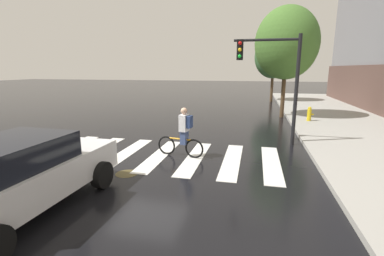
# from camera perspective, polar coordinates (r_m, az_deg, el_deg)

# --- Properties ---
(ground_plane) EXTENTS (120.00, 120.00, 0.00)m
(ground_plane) POSITION_cam_1_polar(r_m,az_deg,el_deg) (9.80, -9.15, -5.43)
(ground_plane) COLOR black
(crosswalk_stripes) EXTENTS (8.03, 3.64, 0.01)m
(crosswalk_stripes) POSITION_cam_1_polar(r_m,az_deg,el_deg) (9.64, -6.72, -5.60)
(crosswalk_stripes) COLOR silver
(crosswalk_stripes) RESTS_ON ground
(manhole_cover) EXTENTS (0.64, 0.64, 0.01)m
(manhole_cover) POSITION_cam_1_polar(r_m,az_deg,el_deg) (8.18, -13.42, -9.19)
(manhole_cover) COLOR #473D1E
(manhole_cover) RESTS_ON ground
(sedan_near) EXTENTS (2.28, 4.66, 1.59)m
(sedan_near) POSITION_cam_1_polar(r_m,az_deg,el_deg) (6.70, -32.58, -8.28)
(sedan_near) COLOR silver
(sedan_near) RESTS_ON ground
(cyclist) EXTENTS (1.69, 0.41, 1.69)m
(cyclist) POSITION_cam_1_polar(r_m,az_deg,el_deg) (9.21, -1.82, -0.97)
(cyclist) COLOR black
(cyclist) RESTS_ON ground
(traffic_light_near) EXTENTS (2.47, 0.28, 4.20)m
(traffic_light_near) POSITION_cam_1_polar(r_m,az_deg,el_deg) (11.09, 16.80, 11.28)
(traffic_light_near) COLOR black
(traffic_light_near) RESTS_ON ground
(fire_hydrant) EXTENTS (0.33, 0.22, 0.78)m
(fire_hydrant) POSITION_cam_1_polar(r_m,az_deg,el_deg) (16.31, 23.19, 2.72)
(fire_hydrant) COLOR gold
(fire_hydrant) RESTS_ON sidewalk
(street_tree_near) EXTENTS (3.67, 3.67, 6.52)m
(street_tree_near) POSITION_cam_1_polar(r_m,az_deg,el_deg) (17.74, 19.05, 16.30)
(street_tree_near) COLOR #4C3823
(street_tree_near) RESTS_ON ground
(street_tree_mid) EXTENTS (3.32, 3.32, 5.90)m
(street_tree_mid) POSITION_cam_1_polar(r_m,az_deg,el_deg) (26.13, 16.60, 14.01)
(street_tree_mid) COLOR #4C3823
(street_tree_mid) RESTS_ON ground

